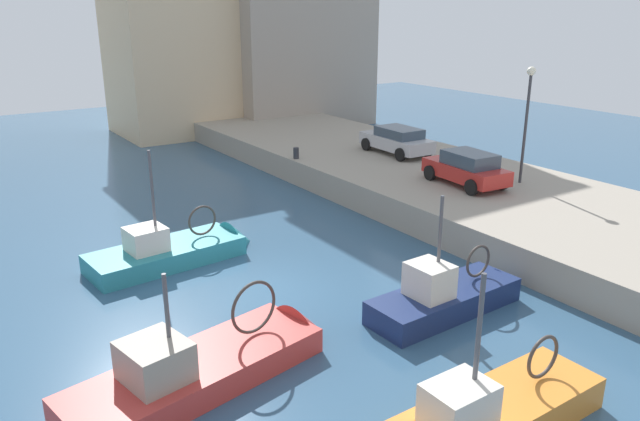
{
  "coord_description": "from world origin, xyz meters",
  "views": [
    {
      "loc": [
        -8.04,
        -15.3,
        8.3
      ],
      "look_at": [
        3.82,
        2.57,
        1.2
      ],
      "focal_mm": 34.6,
      "sensor_mm": 36.0,
      "label": 1
    }
  ],
  "objects_px": {
    "parked_car_silver": "(397,140)",
    "mooring_bollard_mid": "(296,153)",
    "fishing_boat_red": "(212,373)",
    "fishing_boat_teal": "(178,257)",
    "quay_streetlamp": "(528,106)",
    "fishing_boat_navy": "(451,305)",
    "parked_car_red": "(467,168)"
  },
  "relations": [
    {
      "from": "fishing_boat_navy",
      "to": "parked_car_silver",
      "type": "xyz_separation_m",
      "value": [
        8.19,
        12.15,
        1.78
      ]
    },
    {
      "from": "parked_car_silver",
      "to": "fishing_boat_teal",
      "type": "bearing_deg",
      "value": -162.08
    },
    {
      "from": "fishing_boat_teal",
      "to": "quay_streetlamp",
      "type": "bearing_deg",
      "value": -10.87
    },
    {
      "from": "fishing_boat_red",
      "to": "parked_car_silver",
      "type": "relative_size",
      "value": 1.73
    },
    {
      "from": "mooring_bollard_mid",
      "to": "parked_car_red",
      "type": "bearing_deg",
      "value": -66.57
    },
    {
      "from": "fishing_boat_red",
      "to": "parked_car_silver",
      "type": "xyz_separation_m",
      "value": [
        15.39,
        11.54,
        1.79
      ]
    },
    {
      "from": "parked_car_silver",
      "to": "mooring_bollard_mid",
      "type": "distance_m",
      "value": 5.2
    },
    {
      "from": "fishing_boat_teal",
      "to": "mooring_bollard_mid",
      "type": "height_order",
      "value": "fishing_boat_teal"
    },
    {
      "from": "parked_car_silver",
      "to": "mooring_bollard_mid",
      "type": "relative_size",
      "value": 7.55
    },
    {
      "from": "fishing_boat_teal",
      "to": "parked_car_silver",
      "type": "distance_m",
      "value": 14.22
    },
    {
      "from": "fishing_boat_navy",
      "to": "parked_car_red",
      "type": "distance_m",
      "value": 9.32
    },
    {
      "from": "fishing_boat_teal",
      "to": "quay_streetlamp",
      "type": "height_order",
      "value": "quay_streetlamp"
    },
    {
      "from": "fishing_boat_navy",
      "to": "fishing_boat_red",
      "type": "xyz_separation_m",
      "value": [
        -7.2,
        0.61,
        -0.01
      ]
    },
    {
      "from": "mooring_bollard_mid",
      "to": "quay_streetlamp",
      "type": "bearing_deg",
      "value": -57.82
    },
    {
      "from": "mooring_bollard_mid",
      "to": "fishing_boat_red",
      "type": "bearing_deg",
      "value": -128.17
    },
    {
      "from": "quay_streetlamp",
      "to": "fishing_boat_red",
      "type": "bearing_deg",
      "value": -164.61
    },
    {
      "from": "parked_car_silver",
      "to": "quay_streetlamp",
      "type": "distance_m",
      "value": 7.57
    },
    {
      "from": "parked_car_silver",
      "to": "parked_car_red",
      "type": "bearing_deg",
      "value": -102.71
    },
    {
      "from": "parked_car_red",
      "to": "quay_streetlamp",
      "type": "relative_size",
      "value": 0.81
    },
    {
      "from": "fishing_boat_navy",
      "to": "quay_streetlamp",
      "type": "xyz_separation_m",
      "value": [
        9.02,
        5.08,
        4.33
      ]
    },
    {
      "from": "parked_car_red",
      "to": "mooring_bollard_mid",
      "type": "height_order",
      "value": "parked_car_red"
    },
    {
      "from": "fishing_boat_navy",
      "to": "parked_car_silver",
      "type": "relative_size",
      "value": 1.35
    },
    {
      "from": "fishing_boat_navy",
      "to": "mooring_bollard_mid",
      "type": "distance_m",
      "value": 14.52
    },
    {
      "from": "fishing_boat_teal",
      "to": "parked_car_red",
      "type": "bearing_deg",
      "value": -8.13
    },
    {
      "from": "fishing_boat_navy",
      "to": "parked_car_silver",
      "type": "bearing_deg",
      "value": 56.01
    },
    {
      "from": "fishing_boat_navy",
      "to": "quay_streetlamp",
      "type": "relative_size",
      "value": 1.16
    },
    {
      "from": "parked_car_silver",
      "to": "parked_car_red",
      "type": "height_order",
      "value": "parked_car_red"
    },
    {
      "from": "fishing_boat_teal",
      "to": "parked_car_red",
      "type": "height_order",
      "value": "fishing_boat_teal"
    },
    {
      "from": "parked_car_red",
      "to": "mooring_bollard_mid",
      "type": "distance_m",
      "value": 8.69
    },
    {
      "from": "fishing_boat_navy",
      "to": "fishing_boat_teal",
      "type": "relative_size",
      "value": 0.92
    },
    {
      "from": "fishing_boat_teal",
      "to": "fishing_boat_red",
      "type": "relative_size",
      "value": 0.85
    },
    {
      "from": "parked_car_red",
      "to": "mooring_bollard_mid",
      "type": "bearing_deg",
      "value": 113.43
    }
  ]
}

